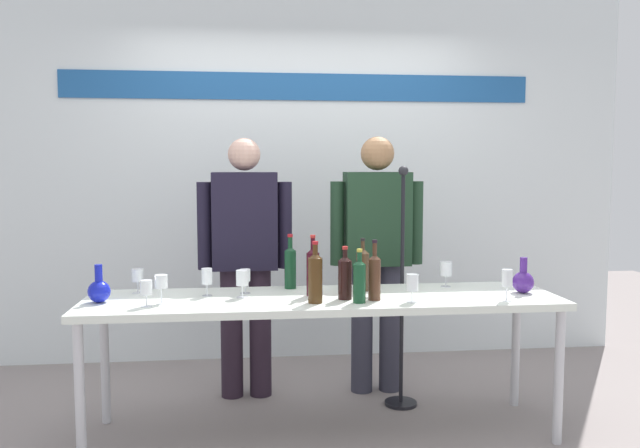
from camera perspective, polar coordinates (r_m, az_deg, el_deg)
name	(u,v)px	position (r m, az deg, el deg)	size (l,w,h in m)	color
ground_plane	(323,432)	(3.76, 0.27, -18.01)	(10.00, 10.00, 0.00)	gray
back_wall	(301,163)	(4.94, -1.74, 5.46)	(5.02, 0.11, 3.00)	white
display_table	(323,307)	(3.54, 0.27, -7.37)	(2.57, 0.65, 0.77)	white
decanter_blue_left	(99,290)	(3.55, -19.02, -5.56)	(0.12, 0.12, 0.20)	#151FB4
decanter_blue_right	(523,281)	(3.79, 17.58, -4.84)	(0.12, 0.12, 0.20)	#492382
presenter_left	(245,251)	(4.10, -6.66, -2.40)	(0.60, 0.22, 1.65)	#271B28
presenter_right	(377,247)	(4.18, 5.05, -2.05)	(0.61, 0.22, 1.67)	#30303E
wine_bottle_0	(315,276)	(3.34, -0.42, -4.65)	(0.08, 0.08, 0.32)	#422911
wine_bottle_1	(345,276)	(3.44, 2.23, -4.63)	(0.07, 0.07, 0.28)	black
wine_bottle_2	(290,266)	(3.74, -2.66, -3.70)	(0.07, 0.07, 0.32)	#123D22
wine_bottle_3	(375,275)	(3.43, 4.86, -4.57)	(0.07, 0.07, 0.32)	#492B1C
wine_bottle_4	(363,268)	(3.67, 3.81, -3.95)	(0.07, 0.07, 0.30)	#44311E
wine_bottle_5	(313,270)	(3.53, -0.64, -4.13)	(0.07, 0.07, 0.34)	#370814
wine_bottle_6	(359,280)	(3.35, 3.52, -4.94)	(0.07, 0.07, 0.28)	#144125
wine_glass_left_0	(242,279)	(3.51, -6.93, -4.83)	(0.07, 0.07, 0.15)	white
wine_glass_left_1	(146,288)	(3.38, -15.17, -5.52)	(0.06, 0.06, 0.14)	white
wine_glass_left_2	(245,276)	(3.61, -6.66, -4.61)	(0.06, 0.06, 0.14)	white
wine_glass_left_3	(207,277)	(3.57, -10.01, -4.65)	(0.06, 0.06, 0.15)	white
wine_glass_left_4	(161,282)	(3.42, -13.92, -5.03)	(0.07, 0.07, 0.15)	white
wine_glass_left_5	(138,276)	(3.74, -15.88, -4.46)	(0.06, 0.06, 0.14)	white
wine_glass_right_0	(507,279)	(3.54, 16.27, -4.69)	(0.06, 0.06, 0.17)	white
wine_glass_right_1	(412,283)	(3.40, 8.19, -5.21)	(0.06, 0.06, 0.15)	white
wine_glass_right_2	(446,269)	(3.86, 11.12, -3.96)	(0.07, 0.07, 0.15)	white
microphone_stand	(402,327)	(4.03, 7.25, -9.06)	(0.20, 0.20, 1.48)	black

